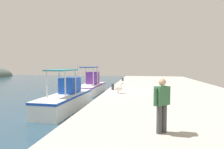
# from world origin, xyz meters

# --- Properties ---
(quay_pier) EXTENTS (36.00, 10.00, 0.80)m
(quay_pier) POSITION_xyz_m (0.00, -5.00, 0.40)
(quay_pier) COLOR #BCB7AD
(quay_pier) RESTS_ON ground
(fishing_boat_second) EXTENTS (5.25, 1.84, 3.13)m
(fishing_boat_second) POSITION_xyz_m (-3.48, 1.95, 0.71)
(fishing_boat_second) COLOR white
(fishing_boat_second) RESTS_ON ground
(fishing_boat_third) EXTENTS (5.10, 1.93, 3.03)m
(fishing_boat_third) POSITION_xyz_m (2.78, 2.17, 0.72)
(fishing_boat_third) COLOR white
(fishing_boat_third) RESTS_ON ground
(pelican) EXTENTS (0.63, 0.94, 0.82)m
(pelican) POSITION_xyz_m (-1.46, -1.14, 1.20)
(pelican) COLOR tan
(pelican) RESTS_ON quay_pier
(fisherman_standing) EXTENTS (0.46, 0.52, 1.65)m
(fisherman_standing) POSITION_xyz_m (-8.38, -3.33, 1.72)
(fisherman_standing) COLOR #3F3F42
(fisherman_standing) RESTS_ON quay_pier
(mooring_bollard_second) EXTENTS (0.23, 0.23, 0.50)m
(mooring_bollard_second) POSITION_xyz_m (0.17, -0.45, 1.05)
(mooring_bollard_second) COLOR #333338
(mooring_bollard_second) RESTS_ON quay_pier
(mooring_bollard_third) EXTENTS (0.23, 0.23, 0.39)m
(mooring_bollard_third) POSITION_xyz_m (8.08, -0.45, 0.99)
(mooring_bollard_third) COLOR #333338
(mooring_bollard_third) RESTS_ON quay_pier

